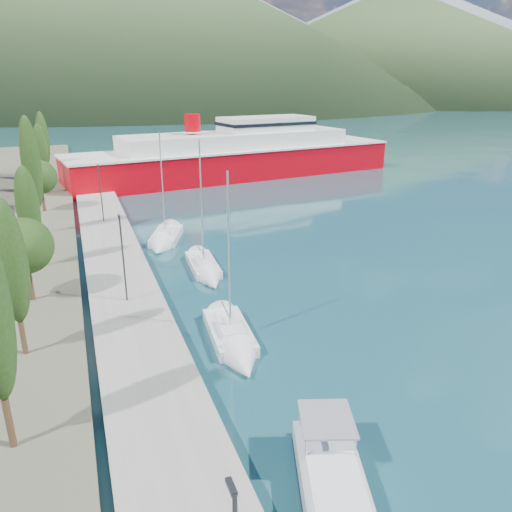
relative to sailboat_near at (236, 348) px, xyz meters
name	(u,v)px	position (x,y,z in m)	size (l,w,h in m)	color
ground	(116,141)	(3.63, 112.49, -0.31)	(1400.00, 1400.00, 0.00)	#1A4852
quay	(114,258)	(-5.37, 18.49, 0.09)	(5.00, 88.00, 0.80)	gray
hills_far	(190,23)	(142.21, 611.22, 77.08)	(1480.00, 900.00, 180.00)	slate
hills_near	(213,30)	(101.67, 364.99, 48.87)	(1010.00, 520.00, 115.00)	#354C29
tree_row	(32,189)	(-11.58, 24.56, 5.50)	(3.89, 64.48, 11.49)	#47301E
lamp_posts	(125,260)	(-5.37, 7.14, 3.77)	(0.15, 47.13, 6.06)	#2D2D33
sailboat_near	(236,348)	(0.00, 0.00, 0.00)	(3.08, 8.20, 11.52)	silver
sailboat_mid	(208,273)	(1.54, 12.36, -0.02)	(2.63, 8.24, 11.70)	silver
sailboat_far	(163,242)	(-0.47, 21.68, 0.01)	(5.21, 8.29, 11.64)	silver
ferry	(238,156)	(17.86, 53.93, 2.99)	(55.78, 19.83, 10.86)	#B5000B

